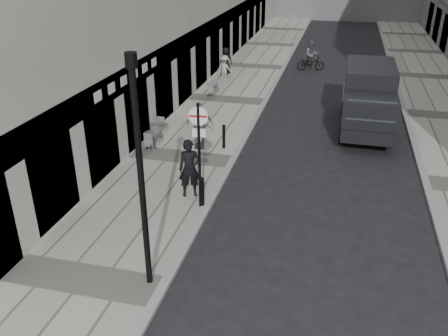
# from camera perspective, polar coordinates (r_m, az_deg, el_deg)

# --- Properties ---
(sidewalk) EXTENTS (4.00, 60.00, 0.12)m
(sidewalk) POSITION_cam_1_polar(r_m,az_deg,el_deg) (25.48, 0.40, 8.16)
(sidewalk) COLOR #ABA69A
(sidewalk) RESTS_ON ground
(walking_man) EXTENTS (0.83, 0.70, 1.95)m
(walking_man) POSITION_cam_1_polar(r_m,az_deg,el_deg) (15.32, -4.16, -0.05)
(walking_man) COLOR black
(walking_man) RESTS_ON sidewalk
(sign_post) EXTENTS (0.58, 0.13, 3.39)m
(sign_post) POSITION_cam_1_polar(r_m,az_deg,el_deg) (14.16, -3.04, 3.09)
(sign_post) COLOR black
(sign_post) RESTS_ON sidewalk
(lamppost) EXTENTS (0.25, 0.25, 5.64)m
(lamppost) POSITION_cam_1_polar(r_m,az_deg,el_deg) (10.53, -10.06, 0.11)
(lamppost) COLOR black
(lamppost) RESTS_ON sidewalk
(bollard_near) EXTENTS (0.12, 0.12, 0.92)m
(bollard_near) POSITION_cam_1_polar(r_m,az_deg,el_deg) (14.94, -2.63, -2.92)
(bollard_near) COLOR black
(bollard_near) RESTS_ON sidewalk
(bollard_far) EXTENTS (0.13, 0.13, 0.94)m
(bollard_far) POSITION_cam_1_polar(r_m,az_deg,el_deg) (19.10, -0.02, 3.73)
(bollard_far) COLOR black
(bollard_far) RESTS_ON sidewalk
(panel_van) EXTENTS (2.22, 5.83, 2.73)m
(panel_van) POSITION_cam_1_polar(r_m,az_deg,el_deg) (22.20, 17.00, 8.36)
(panel_van) COLOR black
(panel_van) RESTS_ON ground
(cyclist) EXTENTS (1.88, 1.02, 1.92)m
(cyclist) POSITION_cam_1_polar(r_m,az_deg,el_deg) (32.28, 10.43, 12.78)
(cyclist) COLOR black
(cyclist) RESTS_ON ground
(pedestrian_a) EXTENTS (1.13, 0.74, 1.79)m
(pedestrian_a) POSITION_cam_1_polar(r_m,az_deg,el_deg) (19.36, -2.92, 5.36)
(pedestrian_a) COLOR slate
(pedestrian_a) RESTS_ON sidewalk
(pedestrian_b) EXTENTS (1.13, 0.83, 1.55)m
(pedestrian_b) POSITION_cam_1_polar(r_m,az_deg,el_deg) (28.67, 0.08, 11.89)
(pedestrian_b) COLOR #A6A299
(pedestrian_b) RESTS_ON sidewalk
(pedestrian_c) EXTENTS (0.91, 0.72, 1.62)m
(pedestrian_c) POSITION_cam_1_polar(r_m,az_deg,el_deg) (30.49, 0.22, 12.80)
(pedestrian_c) COLOR black
(pedestrian_c) RESTS_ON sidewalk
(cafe_table_near) EXTENTS (0.62, 1.41, 0.80)m
(cafe_table_near) POSITION_cam_1_polar(r_m,az_deg,el_deg) (20.39, -7.97, 4.73)
(cafe_table_near) COLOR silver
(cafe_table_near) RESTS_ON sidewalk
(cafe_table_mid) EXTENTS (0.63, 1.42, 0.81)m
(cafe_table_mid) POSITION_cam_1_polar(r_m,az_deg,el_deg) (19.28, -8.66, 3.45)
(cafe_table_mid) COLOR #ABABAE
(cafe_table_mid) RESTS_ON sidewalk
(cafe_table_far) EXTENTS (0.62, 1.40, 0.80)m
(cafe_table_far) POSITION_cam_1_polar(r_m,az_deg,el_deg) (25.86, -1.38, 9.49)
(cafe_table_far) COLOR #B0B1B3
(cafe_table_far) RESTS_ON sidewalk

